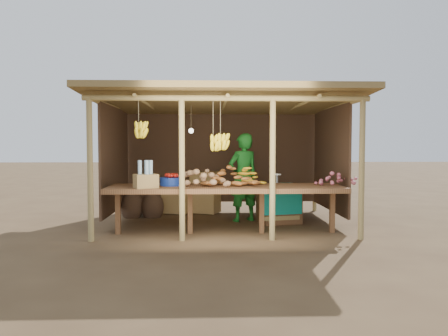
{
  "coord_description": "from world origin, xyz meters",
  "views": [
    {
      "loc": [
        -0.29,
        -8.21,
        1.48
      ],
      "look_at": [
        0.0,
        0.0,
        1.05
      ],
      "focal_mm": 35.0,
      "sensor_mm": 36.0,
      "label": 1
    }
  ],
  "objects": [
    {
      "name": "tomato_basin",
      "position": [
        -0.92,
        -0.85,
        0.88
      ],
      "size": [
        0.39,
        0.39,
        0.2
      ],
      "rotation": [
        0.0,
        0.0,
        -0.36
      ],
      "color": "navy",
      "rests_on": "counter"
    },
    {
      "name": "bottle_box",
      "position": [
        -1.29,
        -1.27,
        0.97
      ],
      "size": [
        0.43,
        0.4,
        0.44
      ],
      "color": "#A17F48",
      "rests_on": "counter"
    },
    {
      "name": "vendor",
      "position": [
        0.38,
        0.21,
        0.85
      ],
      "size": [
        0.74,
        0.63,
        1.71
      ],
      "primitive_type": "imported",
      "rotation": [
        0.0,
        0.0,
        3.58
      ],
      "color": "#176A1F",
      "rests_on": "ground"
    },
    {
      "name": "counter",
      "position": [
        0.0,
        -0.95,
        0.74
      ],
      "size": [
        3.9,
        1.05,
        0.8
      ],
      "color": "brown",
      "rests_on": "ground"
    },
    {
      "name": "tarp_crate",
      "position": [
        1.05,
        0.04,
        0.39
      ],
      "size": [
        0.92,
        0.84,
        0.95
      ],
      "color": "brown",
      "rests_on": "ground"
    },
    {
      "name": "stall_structure",
      "position": [
        -0.09,
        0.01,
        1.92
      ],
      "size": [
        4.7,
        3.5,
        2.43
      ],
      "color": "tan",
      "rests_on": "ground"
    },
    {
      "name": "onion_heap",
      "position": [
        1.9,
        -0.94,
        0.98
      ],
      "size": [
        0.83,
        0.58,
        0.35
      ],
      "primitive_type": null,
      "rotation": [
        0.0,
        0.0,
        0.17
      ],
      "color": "#C96274",
      "rests_on": "counter"
    },
    {
      "name": "burlap_sacks",
      "position": [
        -1.65,
        0.73,
        0.27
      ],
      "size": [
        0.88,
        0.46,
        0.63
      ],
      "color": "#4B3323",
      "rests_on": "ground"
    },
    {
      "name": "potato_heap",
      "position": [
        -0.45,
        -1.07,
        0.98
      ],
      "size": [
        1.07,
        0.74,
        0.37
      ],
      "primitive_type": null,
      "rotation": [
        0.0,
        0.0,
        -0.17
      ],
      "color": "#936D4C",
      "rests_on": "counter"
    },
    {
      "name": "banana_pile",
      "position": [
        0.36,
        -0.83,
        0.97
      ],
      "size": [
        0.58,
        0.35,
        0.35
      ],
      "primitive_type": null,
      "rotation": [
        0.0,
        0.0,
        -0.01
      ],
      "color": "gold",
      "rests_on": "counter"
    },
    {
      "name": "sweet_potato_heap",
      "position": [
        0.08,
        -0.85,
        0.98
      ],
      "size": [
        0.92,
        0.57,
        0.35
      ],
      "primitive_type": null,
      "rotation": [
        0.0,
        0.0,
        0.04
      ],
      "color": "#A05E29",
      "rests_on": "counter"
    },
    {
      "name": "ground",
      "position": [
        0.0,
        0.0,
        0.0
      ],
      "size": [
        60.0,
        60.0,
        0.0
      ],
      "primitive_type": "plane",
      "color": "brown",
      "rests_on": "ground"
    },
    {
      "name": "carton_stack",
      "position": [
        -0.56,
        1.2,
        0.39
      ],
      "size": [
        1.29,
        0.61,
        0.89
      ],
      "color": "#A17F48",
      "rests_on": "ground"
    }
  ]
}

